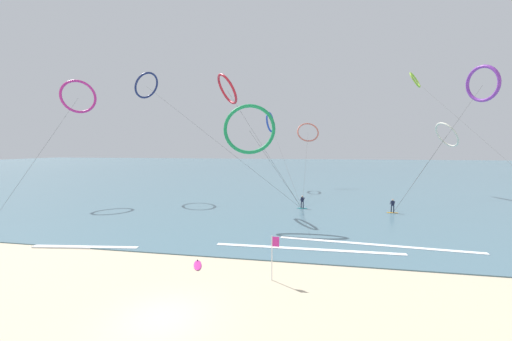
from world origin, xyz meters
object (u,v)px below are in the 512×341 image
Objects in this scene: surfer_teal at (302,203)px; kite_crimson at (227,89)px; kite_ivory at (447,135)px; surfboard_spare at (198,265)px; kite_navy at (147,86)px; beach_flag at (274,251)px; kite_magenta at (78,97)px; kite_coral at (308,132)px; kite_emerald at (249,129)px; kite_cobalt at (270,122)px; kite_violet at (483,84)px; surfer_amber at (393,207)px; kite_lime at (415,80)px.

kite_crimson is at bearing 27.81° from surfer_teal.
surfboard_spare is (-29.62, -39.53, -10.18)m from kite_ivory.
beach_flag is at bearing 56.54° from kite_navy.
kite_crimson is 18.63m from kite_navy.
kite_coral is (33.54, 25.32, -4.47)m from kite_magenta.
kite_crimson is at bearing 113.17° from kite_emerald.
kite_cobalt is 33.31m from kite_magenta.
kite_violet is (20.31, -0.26, 14.50)m from surfer_teal.
surfer_amber is 0.10× the size of kite_violet.
kite_coral is 10.26× the size of beach_flag.
kite_violet is at bearing 154.80° from kite_ivory.
beach_flag is at bearing 134.09° from kite_ivory.
kite_lime reaches higher than kite_crimson.
surfer_amber is 0.09× the size of kite_magenta.
surfer_amber is 26.77m from surfboard_spare.
kite_ivory is 50.43m from surfboard_spare.
kite_crimson reaches higher than kite_violet.
kite_coral reaches higher than surfboard_spare.
kite_lime is 22.87× the size of surfboard_spare.
kite_coral is at bearing 55.47° from kite_ivory.
beach_flag is at bearing -87.80° from kite_magenta.
surfer_amber is at bearing 62.16° from beach_flag.
surfer_amber is (10.93, -0.77, 0.00)m from surfer_teal.
kite_lime is at bearing -25.32° from kite_magenta.
surfboard_spare is at bearing -179.36° from kite_lime.
kite_lime is at bearing 45.76° from kite_emerald.
kite_navy is (-18.72, -13.75, 5.22)m from kite_cobalt.
kite_ivory reaches higher than surfboard_spare.
kite_emerald is 10.26m from kite_crimson.
surfer_teal reaches higher than surfboard_spare.
kite_ivory is at bearing -36.35° from kite_violet.
surfer_amber is 0.08× the size of kite_ivory.
surfer_amber is 0.04× the size of kite_lime.
kite_cobalt reaches higher than surfboard_spare.
kite_coral is (-11.06, 27.14, 10.43)m from surfer_amber.
surfer_amber is at bearing 131.04° from kite_ivory.
beach_flag is (32.96, -23.85, -13.89)m from kite_magenta.
kite_magenta is 42.26m from kite_coral.
kite_cobalt is at bearing -14.12° from kite_magenta.
kite_violet is 6.36× the size of beach_flag.
surfboard_spare is at bearing 96.59° from surfer_teal.
kite_crimson is (23.85, -1.97, -0.08)m from kite_magenta.
kite_violet is 47.21m from kite_navy.
kite_emerald reaches higher than surfer_amber.
surfer_amber is 24.57m from kite_ivory.
kite_cobalt is at bearing 25.55° from kite_violet.
kite_violet is at bearing -117.13° from kite_cobalt.
kite_coral is at bearing 89.33° from beach_flag.
kite_magenta is 0.66× the size of kite_navy.
kite_violet is at bearing -63.99° from kite_coral.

